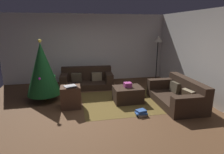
{
  "coord_description": "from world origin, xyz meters",
  "views": [
    {
      "loc": [
        -0.6,
        -4.41,
        2.13
      ],
      "look_at": [
        0.45,
        0.65,
        0.75
      ],
      "focal_mm": 30.46,
      "sensor_mm": 36.0,
      "label": 1
    }
  ],
  "objects_px": {
    "tv_remote": "(126,87)",
    "christmas_tree": "(42,69)",
    "ottoman": "(128,94)",
    "side_table": "(71,97)",
    "laptop": "(71,85)",
    "couch_left": "(87,79)",
    "corner_lamp": "(158,42)",
    "couch_right": "(178,95)",
    "book_stack": "(141,113)",
    "gift_box": "(128,85)"
  },
  "relations": [
    {
      "from": "ottoman",
      "to": "laptop",
      "type": "bearing_deg",
      "value": -175.22
    },
    {
      "from": "laptop",
      "to": "couch_right",
      "type": "bearing_deg",
      "value": -6.27
    },
    {
      "from": "couch_left",
      "to": "laptop",
      "type": "bearing_deg",
      "value": 76.48
    },
    {
      "from": "side_table",
      "to": "book_stack",
      "type": "height_order",
      "value": "side_table"
    },
    {
      "from": "side_table",
      "to": "book_stack",
      "type": "bearing_deg",
      "value": -27.23
    },
    {
      "from": "corner_lamp",
      "to": "couch_right",
      "type": "bearing_deg",
      "value": -100.58
    },
    {
      "from": "ottoman",
      "to": "book_stack",
      "type": "relative_size",
      "value": 2.76
    },
    {
      "from": "couch_right",
      "to": "side_table",
      "type": "height_order",
      "value": "couch_right"
    },
    {
      "from": "tv_remote",
      "to": "christmas_tree",
      "type": "bearing_deg",
      "value": -179.57
    },
    {
      "from": "ottoman",
      "to": "laptop",
      "type": "height_order",
      "value": "laptop"
    },
    {
      "from": "laptop",
      "to": "christmas_tree",
      "type": "bearing_deg",
      "value": 137.2
    },
    {
      "from": "couch_left",
      "to": "couch_right",
      "type": "height_order",
      "value": "couch_right"
    },
    {
      "from": "corner_lamp",
      "to": "ottoman",
      "type": "bearing_deg",
      "value": -131.31
    },
    {
      "from": "ottoman",
      "to": "laptop",
      "type": "xyz_separation_m",
      "value": [
        -1.59,
        -0.13,
        0.43
      ]
    },
    {
      "from": "tv_remote",
      "to": "christmas_tree",
      "type": "distance_m",
      "value": 2.45
    },
    {
      "from": "christmas_tree",
      "to": "laptop",
      "type": "height_order",
      "value": "christmas_tree"
    },
    {
      "from": "ottoman",
      "to": "christmas_tree",
      "type": "relative_size",
      "value": 0.45
    },
    {
      "from": "tv_remote",
      "to": "corner_lamp",
      "type": "xyz_separation_m",
      "value": [
        1.89,
        2.09,
        1.07
      ]
    },
    {
      "from": "couch_left",
      "to": "laptop",
      "type": "distance_m",
      "value": 1.92
    },
    {
      "from": "corner_lamp",
      "to": "book_stack",
      "type": "bearing_deg",
      "value": -120.11
    },
    {
      "from": "christmas_tree",
      "to": "corner_lamp",
      "type": "relative_size",
      "value": 1.01
    },
    {
      "from": "side_table",
      "to": "book_stack",
      "type": "distance_m",
      "value": 1.91
    },
    {
      "from": "ottoman",
      "to": "book_stack",
      "type": "distance_m",
      "value": 0.96
    },
    {
      "from": "book_stack",
      "to": "ottoman",
      "type": "bearing_deg",
      "value": 94.18
    },
    {
      "from": "side_table",
      "to": "corner_lamp",
      "type": "height_order",
      "value": "corner_lamp"
    },
    {
      "from": "couch_left",
      "to": "tv_remote",
      "type": "xyz_separation_m",
      "value": [
        0.99,
        -1.68,
        0.18
      ]
    },
    {
      "from": "ottoman",
      "to": "side_table",
      "type": "bearing_deg",
      "value": -177.08
    },
    {
      "from": "laptop",
      "to": "corner_lamp",
      "type": "relative_size",
      "value": 0.26
    },
    {
      "from": "laptop",
      "to": "book_stack",
      "type": "distance_m",
      "value": 1.94
    },
    {
      "from": "ottoman",
      "to": "book_stack",
      "type": "height_order",
      "value": "ottoman"
    },
    {
      "from": "ottoman",
      "to": "corner_lamp",
      "type": "bearing_deg",
      "value": 48.69
    },
    {
      "from": "christmas_tree",
      "to": "book_stack",
      "type": "xyz_separation_m",
      "value": [
        2.45,
        -1.54,
        -0.88
      ]
    },
    {
      "from": "couch_right",
      "to": "side_table",
      "type": "distance_m",
      "value": 2.99
    },
    {
      "from": "christmas_tree",
      "to": "laptop",
      "type": "xyz_separation_m",
      "value": [
        0.78,
        -0.73,
        -0.31
      ]
    },
    {
      "from": "couch_left",
      "to": "corner_lamp",
      "type": "relative_size",
      "value": 1.04
    },
    {
      "from": "book_stack",
      "to": "corner_lamp",
      "type": "relative_size",
      "value": 0.16
    },
    {
      "from": "tv_remote",
      "to": "laptop",
      "type": "distance_m",
      "value": 1.55
    },
    {
      "from": "gift_box",
      "to": "book_stack",
      "type": "relative_size",
      "value": 0.71
    },
    {
      "from": "couch_left",
      "to": "christmas_tree",
      "type": "bearing_deg",
      "value": 42.25
    },
    {
      "from": "laptop",
      "to": "ottoman",
      "type": "bearing_deg",
      "value": 4.78
    },
    {
      "from": "book_stack",
      "to": "tv_remote",
      "type": "bearing_deg",
      "value": 97.99
    },
    {
      "from": "book_stack",
      "to": "gift_box",
      "type": "bearing_deg",
      "value": 94.24
    },
    {
      "from": "side_table",
      "to": "corner_lamp",
      "type": "bearing_deg",
      "value": 32.1
    },
    {
      "from": "christmas_tree",
      "to": "side_table",
      "type": "relative_size",
      "value": 3.03
    },
    {
      "from": "couch_right",
      "to": "side_table",
      "type": "bearing_deg",
      "value": 84.15
    },
    {
      "from": "couch_left",
      "to": "corner_lamp",
      "type": "distance_m",
      "value": 3.16
    },
    {
      "from": "tv_remote",
      "to": "side_table",
      "type": "bearing_deg",
      "value": -162.37
    },
    {
      "from": "ottoman",
      "to": "corner_lamp",
      "type": "distance_m",
      "value": 3.05
    },
    {
      "from": "gift_box",
      "to": "side_table",
      "type": "xyz_separation_m",
      "value": [
        -1.61,
        -0.1,
        -0.21
      ]
    },
    {
      "from": "couch_left",
      "to": "tv_remote",
      "type": "relative_size",
      "value": 11.57
    }
  ]
}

